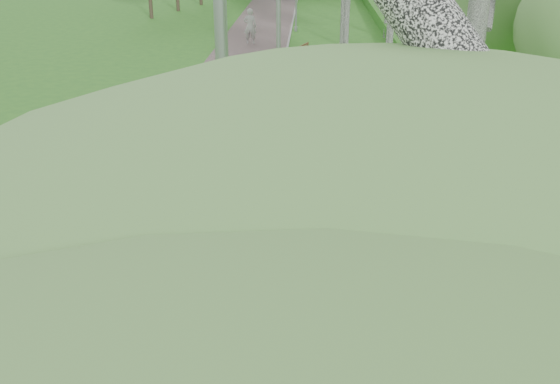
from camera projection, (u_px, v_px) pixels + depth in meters
The scene contains 8 objects.
walkway at pixel (241, 69), 25.96m from camera, with size 3.50×67.00×0.04m, color #625350.
kerb at pixel (283, 70), 25.88m from camera, with size 0.10×67.00×0.05m, color #999993.
bench_main at pixel (299, 286), 9.81m from camera, with size 1.84×2.05×1.61m.
bench_second at pixel (278, 240), 11.74m from camera, with size 1.73×1.92×1.06m.
bench_third at pixel (299, 58), 27.42m from camera, with size 1.55×1.72×0.95m.
lamp_post_near at pixel (228, 227), 6.89m from camera, with size 0.22×0.22×5.59m.
lamp_post_second at pixel (278, 23), 19.82m from camera, with size 0.22×0.22×5.82m.
pedestrian_near at pixel (250, 26), 31.01m from camera, with size 0.64×0.42×1.75m, color beige.
Camera 1 is at (1.17, -4.22, 5.73)m, focal length 40.00 mm.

